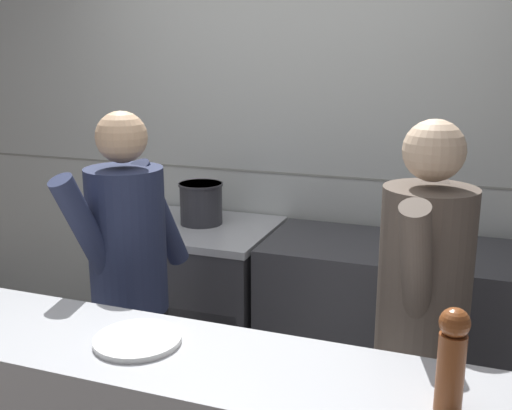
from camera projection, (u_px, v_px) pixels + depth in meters
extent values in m
cube|color=silver|center=(292.00, 148.00, 3.49)|extent=(8.00, 0.06, 2.60)
cube|color=gray|center=(290.00, 174.00, 3.50)|extent=(8.00, 0.00, 0.01)
cube|color=#38383D|center=(198.00, 302.00, 3.49)|extent=(0.84, 0.70, 0.85)
cube|color=#B7BABF|center=(196.00, 229.00, 3.38)|extent=(0.86, 0.71, 0.04)
cube|color=#B7BABF|center=(171.00, 315.00, 3.17)|extent=(0.76, 0.03, 0.10)
cube|color=#38383D|center=(389.00, 328.00, 3.12)|extent=(1.30, 0.65, 0.89)
cylinder|color=#2D2D33|center=(201.00, 203.00, 3.38)|extent=(0.24, 0.24, 0.23)
cylinder|color=#2D2D33|center=(201.00, 184.00, 3.36)|extent=(0.25, 0.25, 0.01)
cylinder|color=white|center=(138.00, 340.00, 1.86)|extent=(0.27, 0.27, 0.02)
cylinder|color=brown|center=(450.00, 373.00, 1.48)|extent=(0.07, 0.07, 0.21)
sphere|color=brown|center=(455.00, 323.00, 1.45)|extent=(0.08, 0.08, 0.08)
cube|color=black|center=(135.00, 385.00, 2.71)|extent=(0.32, 0.25, 0.75)
cylinder|color=#262D4C|center=(127.00, 240.00, 2.54)|extent=(0.41, 0.41, 0.62)
sphere|color=#D8AD84|center=(121.00, 137.00, 2.43)|extent=(0.21, 0.21, 0.21)
cylinder|color=#262D4C|center=(160.00, 214.00, 2.67)|extent=(0.19, 0.33, 0.52)
cylinder|color=#262D4C|center=(89.00, 234.00, 2.37)|extent=(0.19, 0.33, 0.52)
cylinder|color=brown|center=(425.00, 273.00, 2.14)|extent=(0.36, 0.36, 0.63)
sphere|color=beige|center=(434.00, 150.00, 2.03)|extent=(0.21, 0.21, 0.21)
cylinder|color=brown|center=(435.00, 239.00, 2.29)|extent=(0.12, 0.32, 0.52)
cylinder|color=brown|center=(416.00, 271.00, 1.95)|extent=(0.12, 0.32, 0.52)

